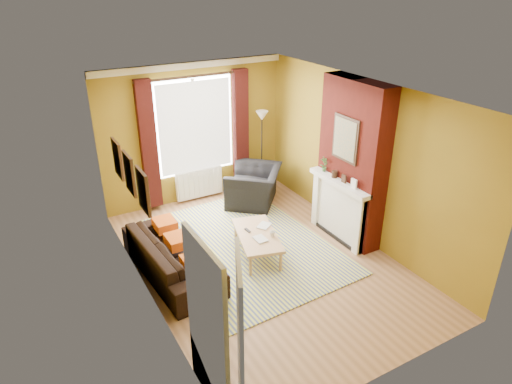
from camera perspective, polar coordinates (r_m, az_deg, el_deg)
ground at (r=7.62m, az=0.94°, el=-8.54°), size 5.50×5.50×0.00m
room_walls at (r=7.46m, az=4.09°, el=2.70°), size 3.82×5.54×2.83m
striped_rug at (r=7.98m, az=-1.48°, el=-6.69°), size 2.75×3.70×0.02m
sofa at (r=7.27m, az=-10.50°, el=-7.86°), size 1.00×2.22×0.63m
armchair at (r=9.28m, az=-0.24°, el=0.75°), size 1.51×1.53×0.75m
coffee_table at (r=7.56m, az=0.13°, el=-5.54°), size 0.92×1.35×0.41m
wicker_stool at (r=9.51m, az=-2.69°, el=0.24°), size 0.34×0.34×0.41m
floor_lamp at (r=9.51m, az=0.74°, el=7.92°), size 0.26×0.26×1.76m
book_a at (r=7.34m, az=-0.08°, el=-6.09°), size 0.18×0.25×0.02m
book_b at (r=7.78m, az=0.40°, el=-4.09°), size 0.31×0.30×0.02m
mug at (r=7.46m, az=2.05°, el=-5.24°), size 0.10×0.10×0.09m
tv_remote at (r=7.62m, az=-1.06°, el=-4.81°), size 0.05×0.15×0.02m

